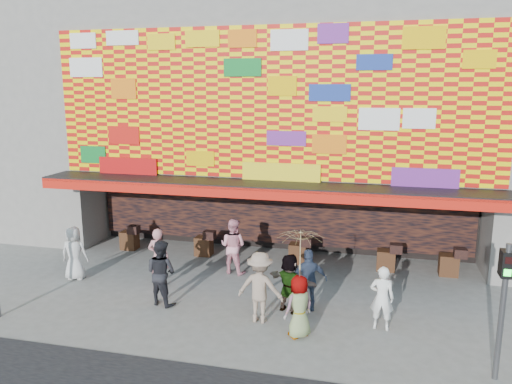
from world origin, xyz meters
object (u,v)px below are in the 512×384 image
ped_d (260,287)px  ped_e (309,280)px  ped_f (290,283)px  ped_b (159,257)px  signal_right (504,297)px  ped_c (161,272)px  ped_a (74,253)px  ped_i (233,246)px  parasol (300,251)px  ped_g (299,306)px  ped_h (382,298)px

ped_d → ped_e: (1.15, 0.94, -0.06)m
ped_e → ped_f: (-0.50, -0.17, -0.06)m
ped_b → ped_d: 3.97m
signal_right → ped_f: size_ratio=1.81×
ped_c → ped_d: size_ratio=1.00×
ped_a → ped_b: ped_b is taller
ped_d → ped_i: (-1.68, 3.23, -0.02)m
ped_a → parasol: size_ratio=0.88×
ped_f → ped_c: bearing=31.3°
ped_b → ped_f: size_ratio=1.11×
ped_d → ped_e: size_ratio=1.07×
ped_a → parasol: (7.59, -2.06, 1.35)m
ped_e → ped_i: ped_i is taller
ped_c → ped_g: bearing=-176.9°
ped_g → ped_h: size_ratio=0.94×
ped_b → ped_i: 2.51m
ped_b → parasol: 5.39m
ped_a → ped_e: bearing=167.3°
ped_f → ped_i: size_ratio=0.89×
ped_b → ped_i: ped_i is taller
signal_right → ped_i: (-7.15, 4.65, -0.93)m
ped_d → ped_f: (0.65, 0.76, -0.12)m
signal_right → ped_g: bearing=169.0°
signal_right → ped_d: bearing=165.4°
ped_e → parasol: parasol is taller
ped_b → signal_right: bearing=161.4°
ped_d → ped_b: bearing=-20.2°
ped_e → ped_h: bearing=141.5°
ped_b → parasol: bearing=154.9°
ped_i → ped_a: bearing=31.6°
ped_h → parasol: size_ratio=0.84×
ped_b → ped_i: bearing=-140.5°
ped_g → ped_i: size_ratio=0.86×
parasol → ped_f: bearing=109.3°
ped_e → ped_a: bearing=-24.9°
parasol → ped_h: bearing=24.4°
ped_i → ped_c: bearing=77.0°
ped_i → ped_b: bearing=51.0°
ped_b → ped_h: 6.85m
ped_i → ped_e: bearing=152.6°
ped_h → ped_e: bearing=-14.3°
ped_b → parasol: parasol is taller
ped_f → ped_h: bearing=-164.9°
signal_right → ped_h: bearing=143.7°
ped_c → ped_e: size_ratio=1.07×
signal_right → ped_i: bearing=147.0°
ped_f → ped_g: bearing=134.8°
ped_a → ped_i: 5.09m
signal_right → ped_g: size_ratio=1.89×
ped_d → parasol: (1.12, -0.58, 1.27)m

